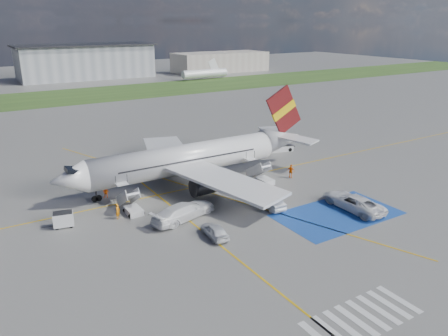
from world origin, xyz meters
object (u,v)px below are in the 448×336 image
(belt_loader, at_px, (278,149))
(car_silver_b, at_px, (269,202))
(gpu_cart, at_px, (63,220))
(van_white_b, at_px, (184,209))
(airliner, at_px, (195,157))
(car_silver_a, at_px, (215,231))
(van_white_a, at_px, (353,200))

(belt_loader, relative_size, car_silver_b, 1.22)
(gpu_cart, height_order, belt_loader, gpu_cart)
(belt_loader, height_order, van_white_b, van_white_b)
(gpu_cart, bearing_deg, van_white_b, -10.40)
(airliner, distance_m, car_silver_a, 16.71)
(car_silver_a, height_order, van_white_a, van_white_a)
(airliner, distance_m, van_white_a, 21.12)
(van_white_a, bearing_deg, car_silver_b, -32.98)
(gpu_cart, distance_m, van_white_a, 32.25)
(car_silver_a, bearing_deg, belt_loader, -135.19)
(car_silver_b, bearing_deg, van_white_b, -11.98)
(car_silver_b, bearing_deg, airliner, -73.37)
(car_silver_b, distance_m, van_white_a, 9.66)
(car_silver_a, xyz_separation_m, van_white_b, (-0.68, 5.47, 0.51))
(car_silver_a, bearing_deg, airliner, -106.82)
(gpu_cart, xyz_separation_m, car_silver_b, (21.56, -7.47, -0.01))
(gpu_cart, relative_size, belt_loader, 0.40)
(airliner, xyz_separation_m, car_silver_a, (-6.05, -15.35, -2.69))
(car_silver_b, xyz_separation_m, van_white_a, (8.02, -5.37, 0.40))
(airliner, xyz_separation_m, car_silver_b, (3.09, -12.45, -2.63))
(gpu_cart, distance_m, belt_loader, 38.47)
(gpu_cart, bearing_deg, belt_loader, 27.91)
(van_white_a, relative_size, van_white_b, 1.00)
(gpu_cart, height_order, van_white_a, van_white_a)
(van_white_a, distance_m, van_white_b, 19.52)
(car_silver_a, height_order, van_white_b, van_white_b)
(van_white_a, bearing_deg, van_white_b, -23.17)
(belt_loader, height_order, car_silver_b, belt_loader)
(car_silver_b, bearing_deg, car_silver_a, 20.30)
(airliner, height_order, van_white_b, airliner)
(van_white_b, bearing_deg, gpu_cart, 51.20)
(airliner, xyz_separation_m, belt_loader, (18.57, 5.39, -2.99))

